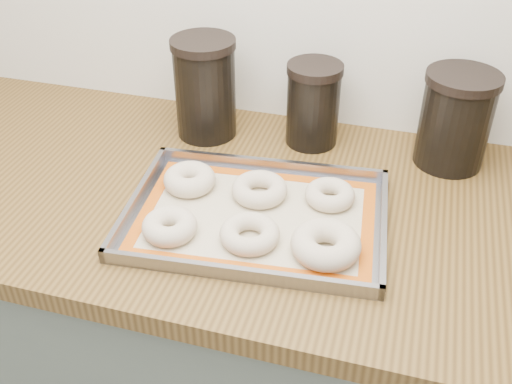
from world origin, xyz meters
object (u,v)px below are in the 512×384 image
(bagel_front_left, at_px, (170,226))
(bagel_back_left, at_px, (190,179))
(canister_left, at_px, (205,88))
(bagel_front_right, at_px, (326,244))
(canister_mid, at_px, (313,104))
(bagel_front_mid, at_px, (250,234))
(baking_tray, at_px, (256,216))
(canister_right, at_px, (455,119))
(bagel_back_right, at_px, (330,195))
(bagel_back_mid, at_px, (259,189))

(bagel_front_left, distance_m, bagel_back_left, 0.14)
(bagel_back_left, distance_m, canister_left, 0.24)
(bagel_front_right, relative_size, canister_mid, 0.66)
(bagel_front_mid, distance_m, bagel_back_left, 0.20)
(bagel_front_left, height_order, bagel_front_mid, bagel_front_left)
(bagel_front_left, xyz_separation_m, bagel_back_left, (-0.02, 0.14, 0.00))
(baking_tray, xyz_separation_m, canister_right, (0.33, 0.29, 0.09))
(bagel_front_mid, height_order, bagel_back_left, bagel_back_left)
(bagel_back_right, bearing_deg, bagel_back_mid, -170.88)
(bagel_front_left, bearing_deg, bagel_back_left, 97.29)
(bagel_front_right, relative_size, canister_right, 0.60)
(bagel_front_mid, bearing_deg, bagel_front_left, -171.45)
(bagel_back_mid, height_order, canister_mid, canister_mid)
(bagel_back_right, height_order, canister_right, canister_right)
(bagel_back_mid, bearing_deg, bagel_back_right, 9.12)
(bagel_front_mid, bearing_deg, bagel_front_right, 1.35)
(bagel_front_left, bearing_deg, bagel_front_right, 5.07)
(canister_left, relative_size, canister_mid, 1.22)
(bagel_front_right, height_order, canister_right, canister_right)
(canister_right, bearing_deg, bagel_back_left, -153.06)
(bagel_back_mid, distance_m, canister_left, 0.29)
(bagel_front_mid, relative_size, bagel_front_right, 0.88)
(baking_tray, bearing_deg, bagel_back_left, 160.00)
(bagel_back_right, bearing_deg, bagel_front_mid, -126.37)
(baking_tray, bearing_deg, canister_left, 125.11)
(bagel_back_right, relative_size, canister_right, 0.48)
(bagel_back_right, height_order, canister_left, canister_left)
(canister_right, bearing_deg, bagel_front_right, -117.61)
(bagel_front_left, height_order, bagel_back_right, bagel_front_left)
(bagel_back_mid, height_order, canister_right, canister_right)
(baking_tray, xyz_separation_m, bagel_front_mid, (0.01, -0.07, 0.01))
(bagel_front_right, xyz_separation_m, canister_mid, (-0.10, 0.36, 0.06))
(bagel_front_right, height_order, canister_mid, canister_mid)
(bagel_front_left, xyz_separation_m, bagel_back_mid, (0.12, 0.15, -0.00))
(bagel_back_mid, xyz_separation_m, canister_right, (0.34, 0.23, 0.08))
(bagel_front_mid, distance_m, canister_right, 0.49)
(bagel_front_mid, height_order, canister_right, canister_right)
(bagel_back_mid, xyz_separation_m, bagel_back_right, (0.13, 0.02, -0.00))
(bagel_front_right, distance_m, bagel_back_mid, 0.20)
(bagel_front_mid, relative_size, canister_right, 0.53)
(canister_mid, bearing_deg, canister_right, -0.59)
(bagel_front_left, bearing_deg, canister_mid, 66.37)
(baking_tray, height_order, canister_mid, canister_mid)
(bagel_front_right, distance_m, canister_right, 0.41)
(bagel_back_right, bearing_deg, bagel_front_right, -82.46)
(bagel_front_mid, bearing_deg, bagel_back_right, 53.63)
(bagel_front_mid, bearing_deg, canister_mid, 85.14)
(bagel_back_right, bearing_deg, canister_mid, 110.32)
(bagel_back_left, relative_size, canister_left, 0.46)
(bagel_back_mid, bearing_deg, bagel_front_right, -40.25)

